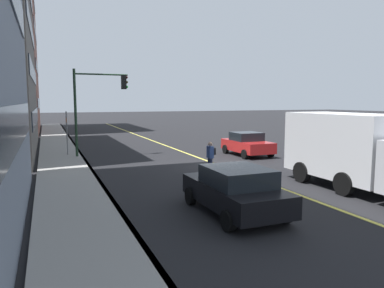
# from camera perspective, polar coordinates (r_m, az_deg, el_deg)

# --- Properties ---
(ground) EXTENTS (200.00, 200.00, 0.00)m
(ground) POSITION_cam_1_polar(r_m,az_deg,el_deg) (20.31, 4.25, -3.36)
(ground) COLOR black
(sidewalk_slab) EXTENTS (80.00, 2.63, 0.15)m
(sidewalk_slab) POSITION_cam_1_polar(r_m,az_deg,el_deg) (18.28, -19.10, -4.63)
(sidewalk_slab) COLOR gray
(sidewalk_slab) RESTS_ON ground
(curb_edge) EXTENTS (80.00, 0.16, 0.15)m
(curb_edge) POSITION_cam_1_polar(r_m,az_deg,el_deg) (18.37, -15.24, -4.43)
(curb_edge) COLOR slate
(curb_edge) RESTS_ON ground
(lane_stripe_center) EXTENTS (80.00, 0.16, 0.01)m
(lane_stripe_center) POSITION_cam_1_polar(r_m,az_deg,el_deg) (20.31, 4.25, -3.35)
(lane_stripe_center) COLOR #D8CC4C
(lane_stripe_center) RESTS_ON ground
(car_black) EXTENTS (4.24, 2.10, 1.52)m
(car_black) POSITION_cam_1_polar(r_m,az_deg,el_deg) (11.67, 6.78, -7.13)
(car_black) COLOR black
(car_black) RESTS_ON ground
(car_red) EXTENTS (3.91, 2.10, 1.52)m
(car_red) POSITION_cam_1_polar(r_m,az_deg,el_deg) (24.13, 8.66, 0.02)
(car_red) COLOR red
(car_red) RESTS_ON ground
(truck_white) EXTENTS (7.04, 2.50, 3.06)m
(truck_white) POSITION_cam_1_polar(r_m,az_deg,el_deg) (15.86, 24.75, -0.90)
(truck_white) COLOR silver
(truck_white) RESTS_ON ground
(pedestrian_with_backpack) EXTENTS (0.38, 0.37, 1.58)m
(pedestrian_with_backpack) POSITION_cam_1_polar(r_m,az_deg,el_deg) (17.88, 2.94, -1.78)
(pedestrian_with_backpack) COLOR #262D4C
(pedestrian_with_backpack) RESTS_ON ground
(traffic_light_mast) EXTENTS (0.28, 3.36, 5.52)m
(traffic_light_mast) POSITION_cam_1_polar(r_m,az_deg,el_deg) (23.57, -14.83, 7.02)
(traffic_light_mast) COLOR #1E3823
(traffic_light_mast) RESTS_ON ground
(street_sign_post) EXTENTS (0.60, 0.08, 2.92)m
(street_sign_post) POSITION_cam_1_polar(r_m,az_deg,el_deg) (24.45, -19.09, 2.06)
(street_sign_post) COLOR slate
(street_sign_post) RESTS_ON ground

